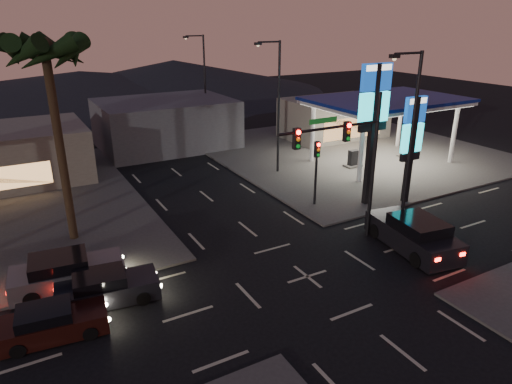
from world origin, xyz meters
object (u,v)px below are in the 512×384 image
gas_station (386,103)px  suv_station (414,234)px  traffic_signal_mast (350,150)px  car_lane_a_front (106,288)px  pylon_sign_short (412,134)px  pylon_sign_tall (374,107)px  car_lane_a_mid (52,323)px  car_lane_b_front (66,273)px

gas_station → suv_station: 16.19m
traffic_signal_mast → car_lane_a_front: bearing=177.4°
gas_station → pylon_sign_short: size_ratio=1.74×
pylon_sign_tall → car_lane_a_mid: bearing=-167.6°
gas_station → pylon_sign_tall: size_ratio=1.36×
pylon_sign_short → car_lane_b_front: (-21.02, 0.04, -3.91)m
traffic_signal_mast → car_lane_a_mid: (-14.78, -0.78, -4.62)m
gas_station → traffic_signal_mast: bearing=-140.7°
car_lane_a_mid → car_lane_b_front: car_lane_b_front is taller
traffic_signal_mast → car_lane_a_front: size_ratio=1.78×
pylon_sign_tall → pylon_sign_short: 3.20m
pylon_sign_short → suv_station: size_ratio=1.22×
car_lane_a_mid → suv_station: 17.58m
suv_station → pylon_sign_short: bearing=47.4°
gas_station → pylon_sign_short: (-5.00, -7.50, -0.42)m
pylon_sign_short → car_lane_a_front: bearing=-174.4°
pylon_sign_tall → car_lane_a_mid: (-19.52, -4.29, -5.79)m
pylon_sign_short → car_lane_a_front: (-19.70, -1.94, -4.00)m
pylon_sign_tall → gas_station: bearing=40.9°
pylon_sign_short → car_lane_a_mid: size_ratio=1.70×
pylon_sign_tall → suv_station: 8.35m
car_lane_b_front → pylon_sign_short: bearing=-0.1°
car_lane_a_front → car_lane_a_mid: (-2.32, -1.36, -0.05)m
pylon_sign_short → traffic_signal_mast: 7.69m
car_lane_a_mid → suv_station: bearing=-5.2°
gas_station → suv_station: size_ratio=2.13×
pylon_sign_short → car_lane_a_mid: (-22.02, -3.29, -4.05)m
car_lane_a_front → suv_station: (15.19, -2.96, 0.19)m
gas_station → car_lane_a_front: size_ratio=2.72×
traffic_signal_mast → suv_station: traffic_signal_mast is taller
car_lane_b_front → suv_station: size_ratio=0.89×
car_lane_a_front → gas_station: bearing=20.9°
pylon_sign_short → car_lane_a_front: pylon_sign_short is taller
car_lane_b_front → car_lane_a_front: bearing=-56.3°
pylon_sign_tall → suv_station: bearing=-108.8°
car_lane_a_front → pylon_sign_tall: bearing=9.7°
car_lane_a_mid → suv_station: size_ratio=0.72×
car_lane_a_mid → car_lane_b_front: 3.48m
pylon_sign_short → car_lane_b_front: size_ratio=1.37×
gas_station → pylon_sign_short: 9.02m
car_lane_a_mid → car_lane_b_front: (1.01, 3.33, 0.14)m
car_lane_a_front → car_lane_b_front: 2.37m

